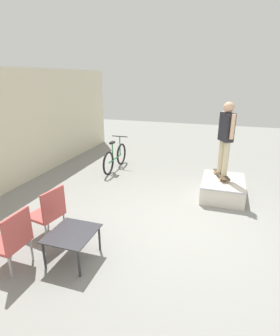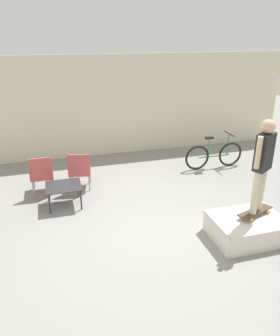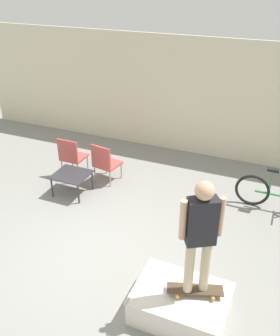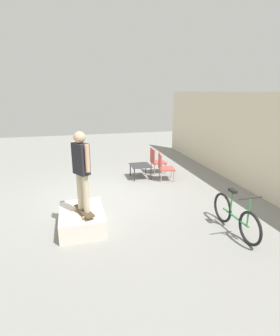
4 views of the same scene
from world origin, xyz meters
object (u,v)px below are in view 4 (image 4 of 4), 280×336
Objects in this scene: person_skater at (81,165)px; coffee_table at (140,167)px; bicycle at (235,216)px; skateboard_on_ramp at (84,211)px; patio_chair_left at (156,160)px; patio_chair_right at (164,166)px; skate_ramp_box at (82,219)px.

person_skater is 4.12m from coffee_table.
coffee_table is 4.33m from bicycle.
coffee_table is at bearing 116.35° from person_skater.
bicycle reaches higher than coffee_table.
bicycle is (0.86, 3.20, -0.12)m from skateboard_on_ramp.
skateboard_on_ramp is 0.46× the size of person_skater.
person_skater is at bearing 143.74° from patio_chair_left.
patio_chair_right is at bearing 104.33° from person_skater.
bicycle reaches higher than patio_chair_left.
bicycle reaches higher than skate_ramp_box.
patio_chair_right reaches higher than skateboard_on_ramp.
bicycle is (4.20, 1.06, -0.04)m from coffee_table.
skate_ramp_box is at bearing -107.35° from bicycle.
coffee_table is (-3.34, 2.15, -0.08)m from skateboard_on_ramp.
person_skater is 1.00× the size of bicycle.
skate_ramp_box is 0.34m from skateboard_on_ramp.
person_skater is (0.17, 0.06, 1.32)m from skate_ramp_box.
skateboard_on_ramp is 0.46× the size of bicycle.
patio_chair_left is 0.88m from patio_chair_right.
patio_chair_left is 0.55× the size of bicycle.
patio_chair_right is (0.88, 0.00, 0.00)m from patio_chair_left.
patio_chair_left is at bearing 121.65° from coffee_table.
coffee_table is at bearing -165.73° from bicycle.
coffee_table is (-3.34, 2.15, -1.11)m from person_skater.
person_skater is at bearing 145.15° from patio_chair_right.
patio_chair_right is (-2.90, 2.88, 0.02)m from skateboard_on_ramp.
person_skater reaches higher than bicycle.
patio_chair_right is at bearing -178.92° from patio_chair_left.
skate_ramp_box is 4.67m from patio_chair_left.
patio_chair_right is at bearing 116.95° from skateboard_on_ramp.
patio_chair_left is at bearing 140.95° from skate_ramp_box.
skateboard_on_ramp is 1.06× the size of coffee_table.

